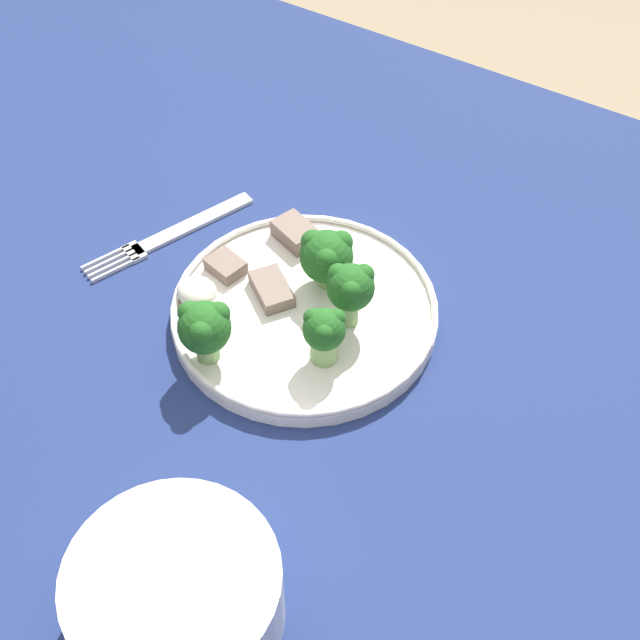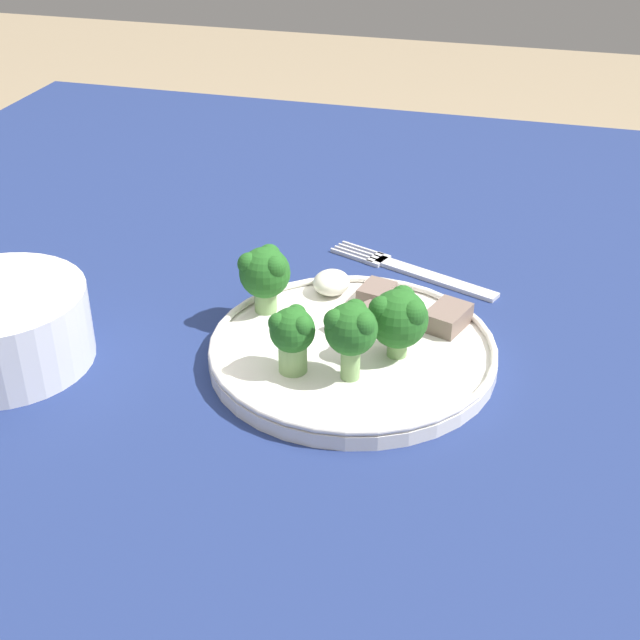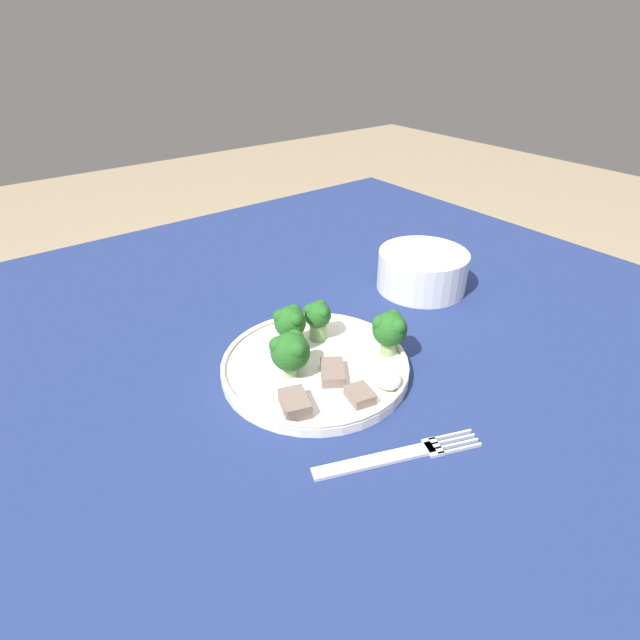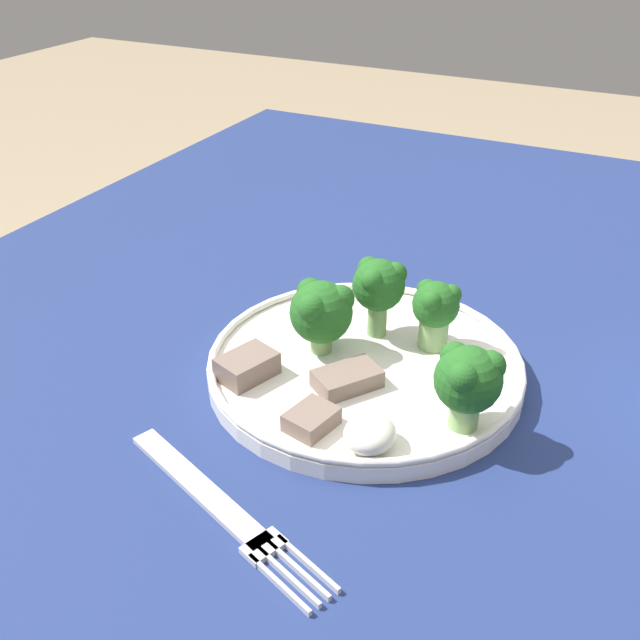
{
  "view_description": "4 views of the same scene",
  "coord_description": "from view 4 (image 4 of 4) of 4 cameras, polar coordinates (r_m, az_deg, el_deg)",
  "views": [
    {
      "loc": [
        -0.31,
        0.32,
        1.3
      ],
      "look_at": [
        -0.06,
        -0.08,
        0.75
      ],
      "focal_mm": 50.0,
      "sensor_mm": 36.0,
      "label": 1
    },
    {
      "loc": [
        -0.62,
        -0.24,
        1.11
      ],
      "look_at": [
        -0.06,
        -0.09,
        0.76
      ],
      "focal_mm": 50.0,
      "sensor_mm": 36.0,
      "label": 2
    },
    {
      "loc": [
        0.37,
        -0.41,
        1.09
      ],
      "look_at": [
        -0.05,
        -0.08,
        0.77
      ],
      "focal_mm": 28.0,
      "sensor_mm": 36.0,
      "label": 3
    },
    {
      "loc": [
        0.4,
        0.07,
        1.03
      ],
      "look_at": [
        0.0,
        -0.13,
        0.77
      ],
      "focal_mm": 42.0,
      "sensor_mm": 36.0,
      "label": 4
    }
  ],
  "objects": [
    {
      "name": "broccoli_floret_back_left",
      "position": [
        0.56,
        8.79,
        0.91
      ],
      "size": [
        0.04,
        0.04,
        0.05
      ],
      "color": "#7FA866",
      "rests_on": "dinner_plate"
    },
    {
      "name": "broccoli_floret_front_left",
      "position": [
        0.48,
        11.22,
        -4.45
      ],
      "size": [
        0.05,
        0.04,
        0.06
      ],
      "color": "#7FA866",
      "rests_on": "dinner_plate"
    },
    {
      "name": "dinner_plate",
      "position": [
        0.56,
        3.44,
        -3.48
      ],
      "size": [
        0.23,
        0.23,
        0.02
      ],
      "color": "white",
      "rests_on": "table"
    },
    {
      "name": "broccoli_floret_center_left",
      "position": [
        0.57,
        4.49,
        2.65
      ],
      "size": [
        0.04,
        0.04,
        0.06
      ],
      "color": "#7FA866",
      "rests_on": "dinner_plate"
    },
    {
      "name": "sauce_dollop",
      "position": [
        0.47,
        3.82,
        -8.64
      ],
      "size": [
        0.04,
        0.03,
        0.02
      ],
      "color": "silver",
      "rests_on": "dinner_plate"
    },
    {
      "name": "meat_slice_rear_slice",
      "position": [
        0.49,
        -0.67,
        -7.58
      ],
      "size": [
        0.04,
        0.03,
        0.01
      ],
      "color": "#756056",
      "rests_on": "dinner_plate"
    },
    {
      "name": "broccoli_floret_near_rim_left",
      "position": [
        0.55,
        0.09,
        0.73
      ],
      "size": [
        0.05,
        0.05,
        0.06
      ],
      "color": "#7FA866",
      "rests_on": "dinner_plate"
    },
    {
      "name": "meat_slice_front_slice",
      "position": [
        0.53,
        2.08,
        -4.49
      ],
      "size": [
        0.05,
        0.05,
        0.01
      ],
      "color": "#756056",
      "rests_on": "dinner_plate"
    },
    {
      "name": "fork",
      "position": [
        0.46,
        -7.54,
        -13.97
      ],
      "size": [
        0.08,
        0.17,
        0.0
      ],
      "color": "silver",
      "rests_on": "table"
    },
    {
      "name": "table",
      "position": [
        0.57,
        12.2,
        -15.14
      ],
      "size": [
        1.26,
        1.08,
        0.71
      ],
      "color": "navy",
      "rests_on": "ground_plane"
    },
    {
      "name": "meat_slice_middle_slice",
      "position": [
        0.54,
        -5.59,
        -3.52
      ],
      "size": [
        0.05,
        0.04,
        0.02
      ],
      "color": "#756056",
      "rests_on": "dinner_plate"
    }
  ]
}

